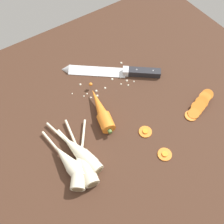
# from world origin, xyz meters

# --- Properties ---
(ground_plane) EXTENTS (1.20, 0.90, 0.04)m
(ground_plane) POSITION_xyz_m (0.00, 0.00, -0.02)
(ground_plane) COLOR #42281C
(chefs_knife) EXTENTS (0.29, 0.24, 0.04)m
(chefs_knife) POSITION_xyz_m (0.09, 0.13, 0.01)
(chefs_knife) COLOR silver
(chefs_knife) RESTS_ON ground_plane
(whole_carrot) EXTENTS (0.08, 0.19, 0.04)m
(whole_carrot) POSITION_xyz_m (-0.03, 0.00, 0.02)
(whole_carrot) COLOR orange
(whole_carrot) RESTS_ON ground_plane
(parsnip_front) EXTENTS (0.06, 0.22, 0.04)m
(parsnip_front) POSITION_xyz_m (-0.16, -0.11, 0.02)
(parsnip_front) COLOR beige
(parsnip_front) RESTS_ON ground_plane
(parsnip_mid_left) EXTENTS (0.06, 0.19, 0.04)m
(parsnip_mid_left) POSITION_xyz_m (-0.19, -0.09, 0.02)
(parsnip_mid_left) COLOR beige
(parsnip_mid_left) RESTS_ON ground_plane
(parsnip_mid_right) EXTENTS (0.06, 0.18, 0.04)m
(parsnip_mid_right) POSITION_xyz_m (-0.15, -0.10, 0.02)
(parsnip_mid_right) COLOR beige
(parsnip_mid_right) RESTS_ON ground_plane
(parsnip_back) EXTENTS (0.07, 0.20, 0.04)m
(parsnip_back) POSITION_xyz_m (-0.15, -0.08, 0.02)
(parsnip_back) COLOR beige
(parsnip_back) RESTS_ON ground_plane
(parsnip_outer) EXTENTS (0.14, 0.19, 0.04)m
(parsnip_outer) POSITION_xyz_m (-0.17, -0.11, 0.02)
(parsnip_outer) COLOR beige
(parsnip_outer) RESTS_ON ground_plane
(carrot_slice_stack) EXTENTS (0.12, 0.06, 0.04)m
(carrot_slice_stack) POSITION_xyz_m (0.24, -0.15, 0.01)
(carrot_slice_stack) COLOR orange
(carrot_slice_stack) RESTS_ON ground_plane
(carrot_slice_stray_near) EXTENTS (0.04, 0.04, 0.01)m
(carrot_slice_stray_near) POSITION_xyz_m (0.05, -0.22, 0.00)
(carrot_slice_stray_near) COLOR orange
(carrot_slice_stray_near) RESTS_ON ground_plane
(carrot_slice_stray_mid) EXTENTS (0.04, 0.04, 0.01)m
(carrot_slice_stray_mid) POSITION_xyz_m (0.05, -0.13, 0.00)
(carrot_slice_stray_mid) COLOR orange
(carrot_slice_stray_mid) RESTS_ON ground_plane
(mince_crumbs) EXTENTS (0.22, 0.10, 0.01)m
(mince_crumbs) POSITION_xyz_m (0.06, 0.09, 0.00)
(mince_crumbs) COLOR silver
(mince_crumbs) RESTS_ON ground_plane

